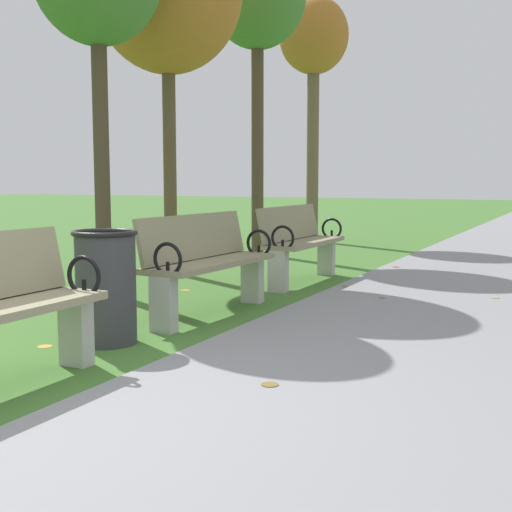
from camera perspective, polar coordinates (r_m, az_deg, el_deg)
ground_plane at (r=3.91m, az=-15.66°, el=-11.75°), size 80.00×80.00×0.00m
park_bench_2 at (r=6.01m, az=-4.11°, el=-0.45°), size 0.53×1.62×0.90m
park_bench_3 at (r=7.94m, az=3.75°, el=1.23°), size 0.48×1.60×0.90m
tree_5 at (r=13.54m, az=4.88°, el=17.42°), size 1.33×1.33×4.67m
trash_bin at (r=5.09m, az=-12.53°, el=-2.54°), size 0.48×0.48×0.84m
scattered_leaves at (r=5.22m, az=-2.94°, el=-6.78°), size 5.00×8.88×0.02m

